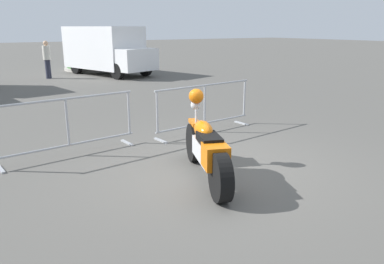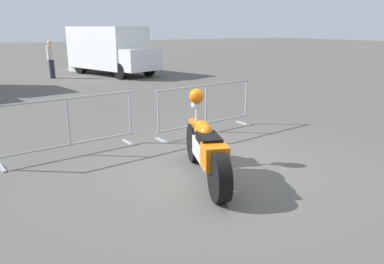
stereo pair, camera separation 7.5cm
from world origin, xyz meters
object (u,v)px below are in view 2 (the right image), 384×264
(motorcycle, at_px, (206,148))
(delivery_van, at_px, (110,49))
(pedestrian, at_px, (51,58))
(crowd_barrier_near, at_px, (69,125))
(crowd_barrier_far, at_px, (206,107))

(motorcycle, relative_size, delivery_van, 0.41)
(pedestrian, bearing_deg, crowd_barrier_near, -23.56)
(crowd_barrier_near, bearing_deg, motorcycle, -56.09)
(motorcycle, xyz_separation_m, delivery_van, (3.44, 13.62, 0.75))
(crowd_barrier_far, xyz_separation_m, delivery_van, (1.95, 11.40, 0.68))
(motorcycle, bearing_deg, delivery_van, 6.47)
(crowd_barrier_near, bearing_deg, pedestrian, 79.53)
(motorcycle, distance_m, pedestrian, 13.61)
(crowd_barrier_near, distance_m, crowd_barrier_far, 2.99)
(delivery_van, relative_size, pedestrian, 3.16)
(crowd_barrier_near, height_order, pedestrian, pedestrian)
(motorcycle, height_order, pedestrian, pedestrian)
(crowd_barrier_far, xyz_separation_m, pedestrian, (-0.89, 11.37, 0.36))
(crowd_barrier_far, relative_size, pedestrian, 1.53)
(crowd_barrier_near, xyz_separation_m, delivery_van, (4.93, 11.40, 0.68))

